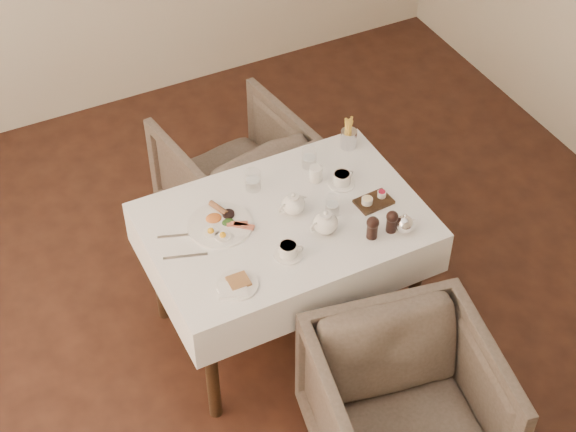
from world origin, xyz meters
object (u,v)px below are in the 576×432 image
at_px(table, 285,237).
at_px(armchair_near, 405,410).
at_px(armchair_far, 235,173).
at_px(breakfast_plate, 220,224).
at_px(teapot_centre, 293,203).

bearing_deg(table, armchair_near, -82.86).
distance_m(armchair_near, armchair_far, 1.78).
bearing_deg(table, breakfast_plate, 161.03).
height_order(armchair_near, breakfast_plate, breakfast_plate).
xyz_separation_m(table, armchair_near, (0.12, -0.92, -0.28)).
bearing_deg(table, armchair_far, 82.53).
bearing_deg(breakfast_plate, teapot_centre, -6.99).
bearing_deg(teapot_centre, breakfast_plate, 159.03).
distance_m(table, teapot_centre, 0.19).
relative_size(table, teapot_centre, 8.35).
bearing_deg(breakfast_plate, armchair_far, 68.11).
xyz_separation_m(table, armchair_far, (0.11, 0.86, -0.30)).
relative_size(table, armchair_near, 1.64).
height_order(table, teapot_centre, teapot_centre).
distance_m(table, breakfast_plate, 0.33).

